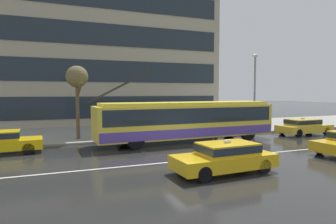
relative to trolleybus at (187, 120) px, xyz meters
The scene contains 11 objects.
ground_plane 4.25m from the trolleybus, 111.66° to the right, with size 160.00×160.00×0.00m, color #272726.
sidewalk_slab 6.91m from the trolleybus, 102.52° to the left, with size 80.00×10.00×0.14m, color gray.
lane_centre_line 5.32m from the trolleybus, 106.69° to the right, with size 72.00×0.14×0.01m, color silver.
trolleybus is the anchor object (origin of this frame).
taxi_ahead_of_bus 10.15m from the trolleybus, ahead, with size 4.58×2.00×1.39m.
taxi_oncoming_near 7.67m from the trolleybus, 103.17° to the right, with size 4.44×1.99×1.39m.
pedestrian_at_shelter 5.76m from the trolleybus, 40.38° to the left, with size 1.32×1.32×1.95m.
pedestrian_approaching_curb 5.11m from the trolleybus, 142.10° to the left, with size 1.45×1.45×2.07m.
street_lamp 8.18m from the trolleybus, 18.26° to the left, with size 0.60×0.32×6.45m.
street_tree_bare 8.08m from the trolleybus, 155.22° to the left, with size 1.50×2.09×5.07m.
office_tower_corner_left 20.27m from the trolleybus, 99.18° to the left, with size 23.94×11.86×25.11m.
Camera 1 is at (-6.90, -14.08, 3.38)m, focal length 31.07 mm.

